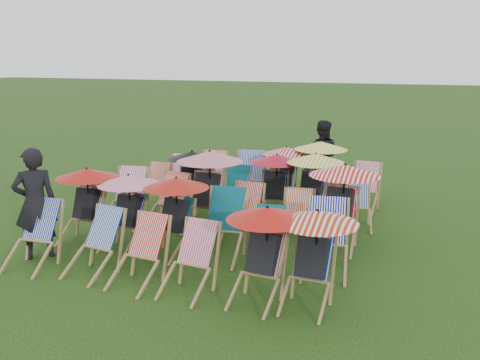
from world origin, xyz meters
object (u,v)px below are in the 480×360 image
(person_left, at_px, (35,203))
(deckchair_0, at_px, (32,236))
(deckchair_5, at_px, (311,257))
(person_rear, at_px, (321,156))
(deckchair_29, at_px, (363,187))

(person_left, bearing_deg, deckchair_0, 74.68)
(deckchair_5, bearing_deg, person_left, -179.63)
(deckchair_5, xyz_separation_m, person_rear, (-0.98, 5.59, 0.18))
(deckchair_0, bearing_deg, person_rear, 58.16)
(deckchair_5, bearing_deg, deckchair_0, -175.06)
(deckchair_5, distance_m, person_left, 4.26)
(person_left, bearing_deg, person_rear, -165.33)
(deckchair_29, height_order, person_left, person_left)
(deckchair_5, height_order, person_rear, person_rear)
(deckchair_0, xyz_separation_m, person_left, (-0.18, 0.33, 0.38))
(deckchair_0, distance_m, person_left, 0.54)
(deckchair_5, relative_size, person_rear, 0.74)
(deckchair_0, xyz_separation_m, deckchair_5, (4.06, 0.12, 0.17))
(deckchair_29, relative_size, person_left, 0.54)
(deckchair_5, relative_size, deckchair_29, 1.32)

